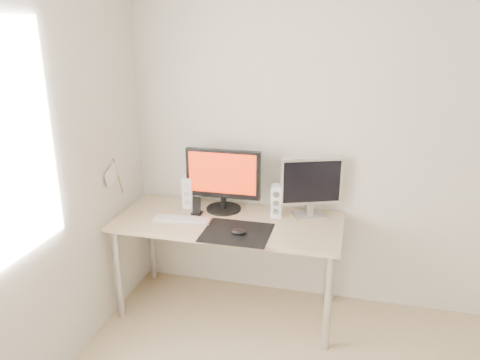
{
  "coord_description": "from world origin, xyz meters",
  "views": [
    {
      "loc": [
        -0.11,
        -1.56,
        2.06
      ],
      "look_at": [
        -0.86,
        1.46,
        1.01
      ],
      "focal_mm": 35.0,
      "sensor_mm": 36.0,
      "label": 1
    }
  ],
  "objects_px": {
    "speaker_left": "(189,192)",
    "speaker_right": "(277,201)",
    "main_monitor": "(223,178)",
    "desk": "(228,230)",
    "keyboard": "(182,219)",
    "mouse": "(239,232)",
    "phone_dock": "(197,209)",
    "second_monitor": "(311,184)"
  },
  "relations": [
    {
      "from": "main_monitor",
      "to": "speaker_left",
      "type": "bearing_deg",
      "value": -179.94
    },
    {
      "from": "speaker_left",
      "to": "speaker_right",
      "type": "xyz_separation_m",
      "value": [
        0.68,
        -0.02,
        0.0
      ]
    },
    {
      "from": "desk",
      "to": "phone_dock",
      "type": "relative_size",
      "value": 11.88
    },
    {
      "from": "main_monitor",
      "to": "speaker_left",
      "type": "relative_size",
      "value": 2.32
    },
    {
      "from": "second_monitor",
      "to": "keyboard",
      "type": "xyz_separation_m",
      "value": [
        -0.87,
        -0.3,
        -0.23
      ]
    },
    {
      "from": "speaker_left",
      "to": "speaker_right",
      "type": "bearing_deg",
      "value": -1.6
    },
    {
      "from": "speaker_left",
      "to": "keyboard",
      "type": "relative_size",
      "value": 0.56
    },
    {
      "from": "phone_dock",
      "to": "keyboard",
      "type": "bearing_deg",
      "value": -116.04
    },
    {
      "from": "main_monitor",
      "to": "speaker_right",
      "type": "distance_m",
      "value": 0.43
    },
    {
      "from": "phone_dock",
      "to": "speaker_left",
      "type": "bearing_deg",
      "value": 131.05
    },
    {
      "from": "mouse",
      "to": "keyboard",
      "type": "distance_m",
      "value": 0.47
    },
    {
      "from": "desk",
      "to": "keyboard",
      "type": "relative_size",
      "value": 3.76
    },
    {
      "from": "second_monitor",
      "to": "keyboard",
      "type": "distance_m",
      "value": 0.95
    },
    {
      "from": "speaker_left",
      "to": "phone_dock",
      "type": "relative_size",
      "value": 1.76
    },
    {
      "from": "speaker_right",
      "to": "speaker_left",
      "type": "bearing_deg",
      "value": 178.4
    },
    {
      "from": "desk",
      "to": "speaker_left",
      "type": "height_order",
      "value": "speaker_left"
    },
    {
      "from": "mouse",
      "to": "speaker_left",
      "type": "bearing_deg",
      "value": 141.46
    },
    {
      "from": "mouse",
      "to": "speaker_left",
      "type": "xyz_separation_m",
      "value": [
        -0.49,
        0.39,
        0.1
      ]
    },
    {
      "from": "desk",
      "to": "speaker_right",
      "type": "height_order",
      "value": "speaker_right"
    },
    {
      "from": "second_monitor",
      "to": "keyboard",
      "type": "relative_size",
      "value": 1.02
    },
    {
      "from": "keyboard",
      "to": "main_monitor",
      "type": "bearing_deg",
      "value": 47.31
    },
    {
      "from": "speaker_left",
      "to": "keyboard",
      "type": "xyz_separation_m",
      "value": [
        0.04,
        -0.25,
        -0.11
      ]
    },
    {
      "from": "desk",
      "to": "speaker_left",
      "type": "bearing_deg",
      "value": 154.9
    },
    {
      "from": "mouse",
      "to": "keyboard",
      "type": "relative_size",
      "value": 0.24
    },
    {
      "from": "desk",
      "to": "keyboard",
      "type": "distance_m",
      "value": 0.34
    },
    {
      "from": "mouse",
      "to": "phone_dock",
      "type": "xyz_separation_m",
      "value": [
        -0.38,
        0.27,
        0.02
      ]
    },
    {
      "from": "speaker_left",
      "to": "speaker_right",
      "type": "relative_size",
      "value": 1.0
    },
    {
      "from": "second_monitor",
      "to": "keyboard",
      "type": "bearing_deg",
      "value": -160.78
    },
    {
      "from": "phone_dock",
      "to": "speaker_right",
      "type": "bearing_deg",
      "value": 9.81
    },
    {
      "from": "desk",
      "to": "speaker_left",
      "type": "xyz_separation_m",
      "value": [
        -0.35,
        0.16,
        0.2
      ]
    },
    {
      "from": "mouse",
      "to": "phone_dock",
      "type": "relative_size",
      "value": 0.75
    },
    {
      "from": "main_monitor",
      "to": "keyboard",
      "type": "relative_size",
      "value": 1.29
    },
    {
      "from": "speaker_left",
      "to": "main_monitor",
      "type": "bearing_deg",
      "value": 0.06
    },
    {
      "from": "mouse",
      "to": "speaker_left",
      "type": "relative_size",
      "value": 0.43
    },
    {
      "from": "mouse",
      "to": "speaker_left",
      "type": "height_order",
      "value": "speaker_left"
    },
    {
      "from": "second_monitor",
      "to": "speaker_right",
      "type": "relative_size",
      "value": 1.83
    },
    {
      "from": "second_monitor",
      "to": "speaker_right",
      "type": "xyz_separation_m",
      "value": [
        -0.23,
        -0.07,
        -0.12
      ]
    },
    {
      "from": "main_monitor",
      "to": "keyboard",
      "type": "xyz_separation_m",
      "value": [
        -0.23,
        -0.25,
        -0.25
      ]
    },
    {
      "from": "mouse",
      "to": "speaker_right",
      "type": "relative_size",
      "value": 0.43
    },
    {
      "from": "speaker_right",
      "to": "desk",
      "type": "bearing_deg",
      "value": -155.69
    },
    {
      "from": "keyboard",
      "to": "second_monitor",
      "type": "bearing_deg",
      "value": 19.22
    },
    {
      "from": "desk",
      "to": "speaker_right",
      "type": "relative_size",
      "value": 6.73
    }
  ]
}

